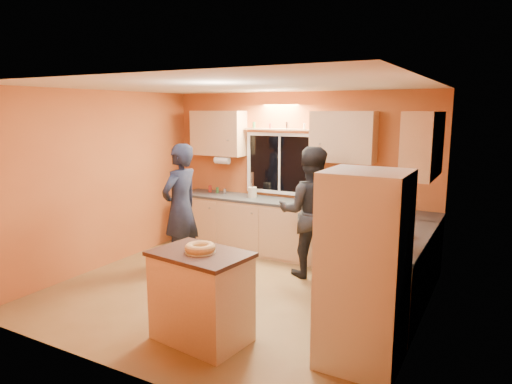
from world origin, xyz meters
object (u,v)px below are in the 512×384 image
Objects in this scene: refrigerator at (364,270)px; island at (201,296)px; person_center at (310,212)px; person_left at (181,207)px; person_right at (332,255)px.

island is (-1.54, -0.36, -0.43)m from refrigerator.
refrigerator is 2.30m from person_center.
island is at bearing 61.80° from person_center.
person_center is at bearing 124.30° from refrigerator.
person_left is (-3.04, 1.24, 0.02)m from refrigerator.
person_left is 1.09× the size of person_right.
refrigerator is 1.64m from island.
refrigerator is 0.97× the size of person_left.
person_center is (0.24, 2.26, 0.44)m from island.
person_left is at bearing 157.78° from refrigerator.
person_center reaches higher than refrigerator.
refrigerator is 1.74× the size of island.
person_right is (2.59, -0.82, -0.08)m from person_left.
refrigerator reaches higher than person_right.
person_center is at bearing 90.99° from island.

